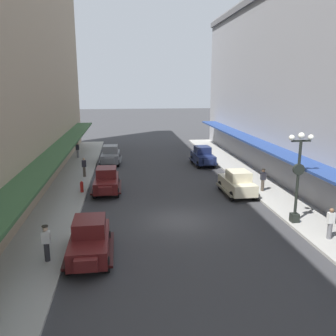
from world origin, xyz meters
TOP-DOWN VIEW (x-y plane):
  - ground_plane at (0.00, 0.00)m, footprint 200.00×200.00m
  - sidewalk_left at (-7.50, 0.00)m, footprint 3.00×60.00m
  - sidewalk_right at (7.50, 0.00)m, footprint 3.00×60.00m
  - parked_car_0 at (4.57, 14.53)m, footprint 2.22×4.29m
  - parked_car_1 at (4.87, 4.52)m, footprint 2.24×4.29m
  - parked_car_2 at (-4.88, -4.04)m, footprint 2.19×4.28m
  - parked_car_3 at (-4.55, 6.31)m, footprint 2.16×4.27m
  - parked_car_4 at (-4.58, 16.19)m, footprint 2.24×4.30m
  - lamp_post_with_clock at (6.40, -1.34)m, footprint 1.42×0.44m
  - fire_hydrant at (-6.35, 6.09)m, footprint 0.24×0.24m
  - pedestrian_0 at (-6.73, -4.37)m, footprint 0.36×0.28m
  - pedestrian_1 at (6.91, 4.77)m, footprint 0.36×0.28m
  - pedestrian_2 at (-6.63, 10.68)m, footprint 0.36×0.24m
  - pedestrian_3 at (7.09, -3.73)m, footprint 0.36×0.24m
  - pedestrian_4 at (-8.18, 19.04)m, footprint 0.36×0.28m

SIDE VIEW (x-z plane):
  - ground_plane at x=0.00m, z-range 0.00..0.00m
  - sidewalk_left at x=-7.50m, z-range 0.00..0.15m
  - sidewalk_right at x=7.50m, z-range 0.00..0.15m
  - fire_hydrant at x=-6.35m, z-range 0.15..0.97m
  - parked_car_0 at x=4.57m, z-range 0.02..1.86m
  - parked_car_1 at x=4.87m, z-range 0.02..1.86m
  - parked_car_2 at x=-4.88m, z-range 0.02..1.86m
  - parked_car_3 at x=-4.55m, z-range 0.02..1.86m
  - parked_car_4 at x=-4.58m, z-range 0.02..1.86m
  - pedestrian_2 at x=-6.63m, z-range 0.17..1.81m
  - pedestrian_3 at x=7.09m, z-range 0.17..1.81m
  - pedestrian_0 at x=-6.73m, z-range 0.18..1.85m
  - pedestrian_1 at x=6.91m, z-range 0.18..1.85m
  - pedestrian_4 at x=-8.18m, z-range 0.18..1.85m
  - lamp_post_with_clock at x=6.40m, z-range 0.41..5.57m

